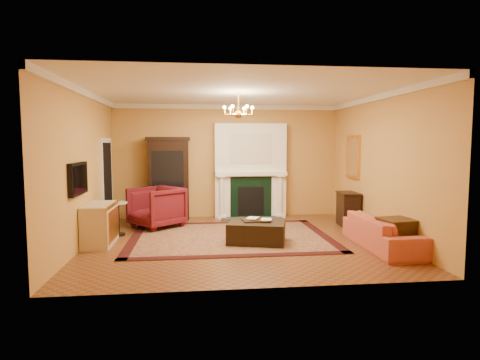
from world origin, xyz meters
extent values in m
cube|color=brown|center=(0.00, 0.00, -0.01)|extent=(6.00, 5.50, 0.02)
cube|color=white|center=(0.00, 0.00, 3.01)|extent=(6.00, 5.50, 0.02)
cube|color=#CD8F49|center=(0.00, 2.76, 1.50)|extent=(6.00, 0.02, 3.00)
cube|color=#CD8F49|center=(0.00, -2.76, 1.50)|extent=(6.00, 0.02, 3.00)
cube|color=#CD8F49|center=(-3.01, 0.00, 1.50)|extent=(0.02, 5.50, 3.00)
cube|color=#CD8F49|center=(3.01, 0.00, 1.50)|extent=(0.02, 5.50, 3.00)
cube|color=white|center=(0.60, 2.59, 1.25)|extent=(1.90, 0.32, 2.50)
cube|color=silver|center=(0.60, 2.42, 1.85)|extent=(1.10, 0.01, 0.80)
cube|color=black|center=(0.60, 2.42, 0.55)|extent=(1.10, 0.02, 1.10)
cube|color=black|center=(0.60, 2.42, 0.45)|extent=(0.70, 0.02, 0.75)
cube|color=#333333|center=(0.60, 2.30, 0.02)|extent=(1.60, 0.50, 0.04)
cube|color=white|center=(0.60, 2.53, 1.18)|extent=(1.90, 0.44, 0.10)
cylinder|color=white|center=(-0.18, 2.41, 0.59)|extent=(0.14, 0.14, 1.18)
cylinder|color=white|center=(1.38, 2.41, 0.59)|extent=(0.14, 0.14, 1.18)
cube|color=white|center=(0.00, 2.71, 2.94)|extent=(6.00, 0.08, 0.12)
cube|color=white|center=(-2.96, 0.00, 2.94)|extent=(0.08, 5.50, 0.12)
cube|color=white|center=(2.96, 0.00, 2.94)|extent=(0.08, 5.50, 0.12)
cube|color=silver|center=(-2.96, 1.70, 1.05)|extent=(0.08, 1.05, 2.10)
cube|color=black|center=(-2.92, 1.70, 1.02)|extent=(0.02, 0.85, 1.95)
cube|color=black|center=(-2.95, -0.60, 1.35)|extent=(0.08, 0.95, 0.58)
cube|color=black|center=(-2.90, -0.60, 1.35)|extent=(0.01, 0.85, 0.48)
cube|color=gold|center=(2.97, 1.40, 1.65)|extent=(0.05, 0.76, 1.05)
cube|color=white|center=(2.94, 1.40, 1.65)|extent=(0.01, 0.62, 0.90)
cylinder|color=gold|center=(0.00, 0.00, 2.80)|extent=(0.03, 0.03, 0.40)
sphere|color=gold|center=(0.00, 0.00, 2.55)|extent=(0.16, 0.16, 0.16)
sphere|color=#FFE5B2|center=(0.28, 0.00, 2.69)|extent=(0.07, 0.07, 0.07)
sphere|color=#FFE5B2|center=(0.14, 0.24, 2.69)|extent=(0.07, 0.07, 0.07)
sphere|color=#FFE5B2|center=(-0.14, 0.24, 2.69)|extent=(0.07, 0.07, 0.07)
sphere|color=#FFE5B2|center=(-0.28, 0.00, 2.69)|extent=(0.07, 0.07, 0.07)
sphere|color=#FFE5B2|center=(-0.14, -0.24, 2.69)|extent=(0.07, 0.07, 0.07)
sphere|color=#FFE5B2|center=(0.14, -0.24, 2.69)|extent=(0.07, 0.07, 0.07)
cube|color=#410D12|center=(-0.14, 0.29, 0.01)|extent=(4.18, 3.14, 0.02)
cube|color=black|center=(-1.56, 2.49, 1.02)|extent=(1.05, 0.52, 2.05)
imported|color=maroon|center=(-1.78, 1.48, 0.53)|extent=(1.40, 1.41, 1.06)
cylinder|color=black|center=(-2.52, 0.72, 0.02)|extent=(0.28, 0.28, 0.04)
cylinder|color=black|center=(-2.52, 0.72, 0.36)|extent=(0.06, 0.06, 0.65)
cylinder|color=silver|center=(-2.52, 0.72, 0.71)|extent=(0.41, 0.41, 0.03)
cube|color=#BDAE8A|center=(-2.73, -0.03, 0.40)|extent=(0.51, 1.08, 0.80)
imported|color=#BE603C|center=(2.65, -0.93, 0.41)|extent=(0.63, 2.08, 0.81)
cube|color=#3D2410|center=(2.72, -1.30, 0.30)|extent=(0.59, 0.59, 0.60)
cube|color=black|center=(2.78, 1.15, 0.39)|extent=(0.46, 0.73, 0.78)
cube|color=black|center=(0.34, -0.27, 0.22)|extent=(1.28, 1.06, 0.41)
cube|color=black|center=(0.29, -0.20, 0.44)|extent=(0.47, 0.38, 0.03)
imported|color=gray|center=(0.17, -0.08, 0.61)|extent=(0.21, 0.12, 0.30)
imported|color=gray|center=(0.43, -0.24, 0.60)|extent=(0.21, 0.07, 0.28)
cylinder|color=tan|center=(-0.06, 2.53, 1.27)|extent=(0.10, 0.10, 0.08)
cone|color=#113E14|center=(-0.06, 2.53, 1.46)|extent=(0.14, 0.14, 0.30)
cylinder|color=tan|center=(1.20, 2.53, 1.28)|extent=(0.12, 0.12, 0.10)
cone|color=#113E14|center=(1.20, 2.53, 1.52)|extent=(0.18, 0.18, 0.38)
camera|label=1|loc=(-0.88, -8.01, 1.98)|focal=30.00mm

